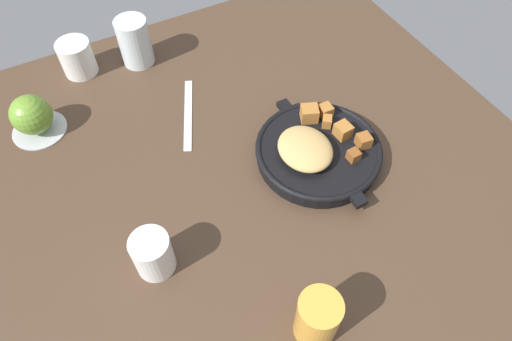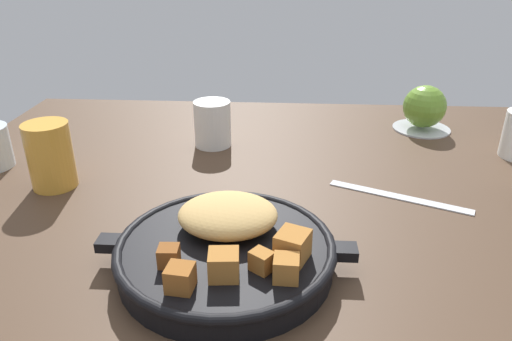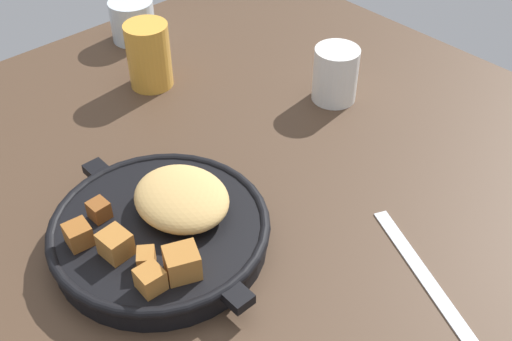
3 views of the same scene
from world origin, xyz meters
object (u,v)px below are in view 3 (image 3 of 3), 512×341
(cast_iron_skillet, at_px, (162,228))
(white_creamer_pitcher, at_px, (335,74))
(butter_knife, at_px, (424,275))
(juice_glass_amber, at_px, (149,55))
(water_glass_short, at_px, (133,20))

(cast_iron_skillet, height_order, white_creamer_pitcher, white_creamer_pitcher)
(butter_knife, distance_m, juice_glass_amber, 0.51)
(white_creamer_pitcher, bearing_deg, juice_glass_amber, -140.57)
(water_glass_short, bearing_deg, butter_knife, -5.87)
(white_creamer_pitcher, bearing_deg, cast_iron_skillet, -79.37)
(butter_knife, relative_size, water_glass_short, 2.74)
(cast_iron_skillet, xyz_separation_m, water_glass_short, (-0.42, 0.24, 0.01))
(water_glass_short, xyz_separation_m, white_creamer_pitcher, (0.35, 0.12, 0.01))
(water_glass_short, distance_m, juice_glass_amber, 0.15)
(cast_iron_skillet, bearing_deg, juice_glass_amber, 147.05)
(juice_glass_amber, xyz_separation_m, white_creamer_pitcher, (0.21, 0.18, -0.01))
(juice_glass_amber, bearing_deg, butter_knife, -0.66)
(juice_glass_amber, bearing_deg, water_glass_short, 156.12)
(cast_iron_skillet, relative_size, juice_glass_amber, 2.91)
(butter_knife, bearing_deg, juice_glass_amber, -157.00)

